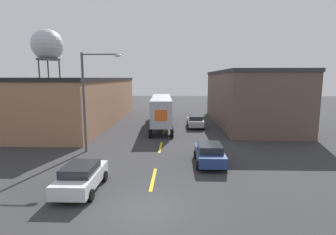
{
  "coord_description": "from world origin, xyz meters",
  "views": [
    {
      "loc": [
        1.4,
        -11.82,
        6.25
      ],
      "look_at": [
        0.57,
        15.46,
        2.12
      ],
      "focal_mm": 28.0,
      "sensor_mm": 36.0,
      "label": 1
    }
  ],
  "objects_px": {
    "semi_truck": "(161,108)",
    "water_tower": "(47,46)",
    "street_lamp": "(88,95)",
    "fire_hydrant": "(72,166)",
    "parked_car_left_near": "(81,177)",
    "parked_car_right_far": "(195,121)",
    "parked_car_right_near": "(210,153)"
  },
  "relations": [
    {
      "from": "parked_car_right_near",
      "to": "fire_hydrant",
      "type": "xyz_separation_m",
      "value": [
        -9.42,
        -1.87,
        -0.39
      ]
    },
    {
      "from": "street_lamp",
      "to": "parked_car_right_far",
      "type": "bearing_deg",
      "value": 49.55
    },
    {
      "from": "parked_car_left_near",
      "to": "fire_hydrant",
      "type": "xyz_separation_m",
      "value": [
        -1.68,
        2.9,
        -0.39
      ]
    },
    {
      "from": "parked_car_right_near",
      "to": "parked_car_right_far",
      "type": "height_order",
      "value": "same"
    },
    {
      "from": "semi_truck",
      "to": "water_tower",
      "type": "height_order",
      "value": "water_tower"
    },
    {
      "from": "parked_car_right_near",
      "to": "fire_hydrant",
      "type": "bearing_deg",
      "value": -168.77
    },
    {
      "from": "water_tower",
      "to": "street_lamp",
      "type": "height_order",
      "value": "water_tower"
    },
    {
      "from": "parked_car_right_far",
      "to": "water_tower",
      "type": "bearing_deg",
      "value": 145.29
    },
    {
      "from": "parked_car_right_far",
      "to": "street_lamp",
      "type": "relative_size",
      "value": 0.51
    },
    {
      "from": "semi_truck",
      "to": "parked_car_left_near",
      "type": "xyz_separation_m",
      "value": [
        -3.38,
        -19.97,
        -1.54
      ]
    },
    {
      "from": "parked_car_left_near",
      "to": "street_lamp",
      "type": "relative_size",
      "value": 0.51
    },
    {
      "from": "parked_car_left_near",
      "to": "water_tower",
      "type": "relative_size",
      "value": 0.27
    },
    {
      "from": "parked_car_left_near",
      "to": "fire_hydrant",
      "type": "height_order",
      "value": "parked_car_left_near"
    },
    {
      "from": "semi_truck",
      "to": "water_tower",
      "type": "bearing_deg",
      "value": 138.89
    },
    {
      "from": "parked_car_right_far",
      "to": "water_tower",
      "type": "height_order",
      "value": "water_tower"
    },
    {
      "from": "parked_car_right_near",
      "to": "parked_car_right_far",
      "type": "relative_size",
      "value": 1.0
    },
    {
      "from": "semi_truck",
      "to": "parked_car_left_near",
      "type": "relative_size",
      "value": 3.67
    },
    {
      "from": "semi_truck",
      "to": "parked_car_right_near",
      "type": "relative_size",
      "value": 3.67
    },
    {
      "from": "parked_car_left_near",
      "to": "water_tower",
      "type": "distance_m",
      "value": 44.95
    },
    {
      "from": "street_lamp",
      "to": "fire_hydrant",
      "type": "xyz_separation_m",
      "value": [
        0.32,
        -4.85,
        -4.47
      ]
    },
    {
      "from": "semi_truck",
      "to": "fire_hydrant",
      "type": "distance_m",
      "value": 17.91
    },
    {
      "from": "parked_car_left_near",
      "to": "parked_car_right_near",
      "type": "height_order",
      "value": "same"
    },
    {
      "from": "parked_car_right_near",
      "to": "street_lamp",
      "type": "bearing_deg",
      "value": 163.01
    },
    {
      "from": "parked_car_right_near",
      "to": "fire_hydrant",
      "type": "distance_m",
      "value": 9.61
    },
    {
      "from": "parked_car_left_near",
      "to": "water_tower",
      "type": "xyz_separation_m",
      "value": [
        -20.11,
        38.45,
        11.74
      ]
    },
    {
      "from": "parked_car_right_near",
      "to": "parked_car_right_far",
      "type": "bearing_deg",
      "value": 90.0
    },
    {
      "from": "parked_car_left_near",
      "to": "parked_car_right_far",
      "type": "height_order",
      "value": "same"
    },
    {
      "from": "semi_truck",
      "to": "fire_hydrant",
      "type": "relative_size",
      "value": 19.18
    },
    {
      "from": "parked_car_left_near",
      "to": "parked_car_right_far",
      "type": "distance_m",
      "value": 20.67
    },
    {
      "from": "parked_car_right_near",
      "to": "fire_hydrant",
      "type": "height_order",
      "value": "parked_car_right_near"
    },
    {
      "from": "semi_truck",
      "to": "parked_car_right_far",
      "type": "xyz_separation_m",
      "value": [
        4.37,
        -0.8,
        -1.54
      ]
    },
    {
      "from": "parked_car_right_far",
      "to": "parked_car_right_near",
      "type": "bearing_deg",
      "value": -90.0
    }
  ]
}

